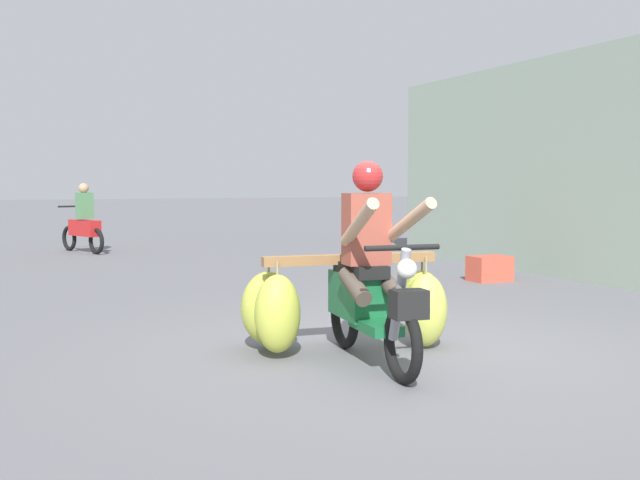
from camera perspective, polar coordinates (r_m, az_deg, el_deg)
ground_plane at (r=6.31m, az=6.75°, el=-8.58°), size 120.00×120.00×0.00m
motorbike_main_loaded at (r=6.13m, az=2.06°, el=-4.23°), size 1.74×1.89×1.58m
motorbike_distant_ahead_left at (r=15.78m, az=-17.49°, el=1.13°), size 0.78×1.53×1.40m
produce_crate at (r=11.03m, az=12.75°, el=-2.13°), size 0.56×0.40×0.36m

